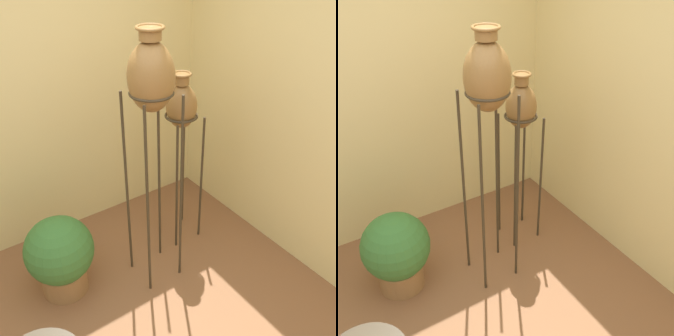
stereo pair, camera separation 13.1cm
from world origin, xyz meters
The scene contains 4 objects.
wall_back centered at (0.00, 1.69, 1.35)m, with size 7.33×0.06×2.70m.
vase_stand_tall centered at (0.60, 0.70, 1.61)m, with size 0.31×0.31×1.96m.
vase_stand_medium centered at (1.04, 0.97, 1.22)m, with size 0.28×0.28×1.53m.
potted_plant centered at (-0.09, 0.94, 0.36)m, with size 0.51×0.51×0.66m.
Camera 1 is at (-0.66, -1.27, 2.45)m, focal length 42.00 mm.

